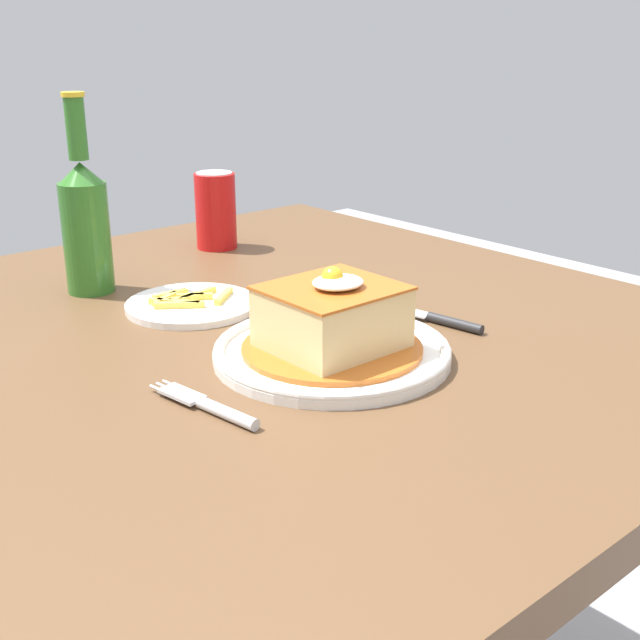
{
  "coord_description": "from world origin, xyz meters",
  "views": [
    {
      "loc": [
        -0.51,
        -0.76,
        1.09
      ],
      "look_at": [
        0.05,
        -0.12,
        0.79
      ],
      "focal_mm": 46.0,
      "sensor_mm": 36.0,
      "label": 1
    }
  ],
  "objects": [
    {
      "name": "knife",
      "position": [
        0.22,
        -0.14,
        0.75
      ],
      "size": [
        0.04,
        0.17,
        0.01
      ],
      "color": "#262628",
      "rests_on": "dining_table"
    },
    {
      "name": "beer_bottle_green",
      "position": [
        -0.04,
        0.26,
        0.85
      ],
      "size": [
        0.06,
        0.06,
        0.27
      ],
      "color": "#2D6B23",
      "rests_on": "dining_table"
    },
    {
      "name": "sandwich_meal",
      "position": [
        0.05,
        -0.14,
        0.79
      ],
      "size": [
        0.2,
        0.2,
        0.1
      ],
      "color": "#B75B1E",
      "rests_on": "main_plate"
    },
    {
      "name": "main_plate",
      "position": [
        0.05,
        -0.14,
        0.76
      ],
      "size": [
        0.26,
        0.26,
        0.02
      ],
      "color": "white",
      "rests_on": "dining_table"
    },
    {
      "name": "side_plate_fries",
      "position": [
        0.02,
        0.11,
        0.75
      ],
      "size": [
        0.17,
        0.17,
        0.02
      ],
      "color": "white",
      "rests_on": "dining_table"
    },
    {
      "name": "dining_table",
      "position": [
        0.0,
        0.0,
        0.64
      ],
      "size": [
        1.11,
        1.05,
        0.75
      ],
      "color": "brown",
      "rests_on": "ground_plane"
    },
    {
      "name": "fork",
      "position": [
        -0.13,
        -0.16,
        0.75
      ],
      "size": [
        0.03,
        0.14,
        0.01
      ],
      "color": "silver",
      "rests_on": "dining_table"
    },
    {
      "name": "soda_can",
      "position": [
        0.23,
        0.34,
        0.81
      ],
      "size": [
        0.07,
        0.07,
        0.12
      ],
      "color": "red",
      "rests_on": "dining_table"
    }
  ]
}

